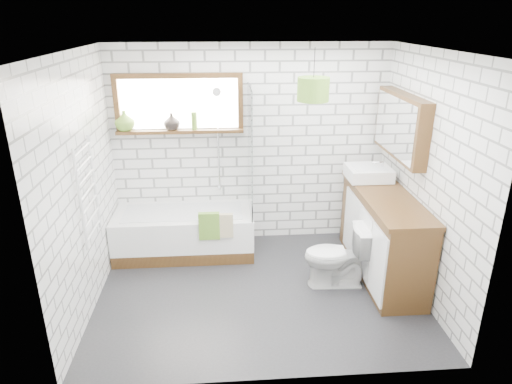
{
  "coord_description": "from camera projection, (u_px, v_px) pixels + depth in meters",
  "views": [
    {
      "loc": [
        -0.35,
        -4.21,
        2.79
      ],
      "look_at": [
        -0.01,
        0.25,
        1.05
      ],
      "focal_mm": 32.0,
      "sensor_mm": 36.0,
      "label": 1
    }
  ],
  "objects": [
    {
      "name": "floor",
      "position": [
        259.0,
        291.0,
        4.95
      ],
      "size": [
        3.4,
        2.6,
        0.01
      ],
      "primitive_type": "cube",
      "color": "black",
      "rests_on": "ground"
    },
    {
      "name": "ceiling",
      "position": [
        259.0,
        49.0,
        4.04
      ],
      "size": [
        3.4,
        2.6,
        0.01
      ],
      "primitive_type": "cube",
      "color": "white",
      "rests_on": "ground"
    },
    {
      "name": "wall_back",
      "position": [
        250.0,
        147.0,
        5.71
      ],
      "size": [
        3.4,
        0.01,
        2.5
      ],
      "primitive_type": "cube",
      "color": "white",
      "rests_on": "ground"
    },
    {
      "name": "wall_front",
      "position": [
        274.0,
        244.0,
        3.28
      ],
      "size": [
        3.4,
        0.01,
        2.5
      ],
      "primitive_type": "cube",
      "color": "white",
      "rests_on": "ground"
    },
    {
      "name": "wall_left",
      "position": [
        82.0,
        187.0,
        4.38
      ],
      "size": [
        0.01,
        2.6,
        2.5
      ],
      "primitive_type": "cube",
      "color": "white",
      "rests_on": "ground"
    },
    {
      "name": "wall_right",
      "position": [
        426.0,
        178.0,
        4.62
      ],
      "size": [
        0.01,
        2.6,
        2.5
      ],
      "primitive_type": "cube",
      "color": "white",
      "rests_on": "ground"
    },
    {
      "name": "window",
      "position": [
        179.0,
        104.0,
        5.41
      ],
      "size": [
        1.52,
        0.16,
        0.68
      ],
      "primitive_type": "cube",
      "color": "#3A2310",
      "rests_on": "wall_back"
    },
    {
      "name": "towel_radiator",
      "position": [
        88.0,
        192.0,
        4.4
      ],
      "size": [
        0.06,
        0.52,
        1.0
      ],
      "primitive_type": "cube",
      "color": "white",
      "rests_on": "wall_left"
    },
    {
      "name": "mirror_cabinet",
      "position": [
        401.0,
        126.0,
        5.02
      ],
      "size": [
        0.16,
        1.2,
        0.7
      ],
      "primitive_type": "cube",
      "color": "#3A2310",
      "rests_on": "wall_right"
    },
    {
      "name": "shower_riser",
      "position": [
        218.0,
        140.0,
        5.6
      ],
      "size": [
        0.02,
        0.02,
        1.3
      ],
      "primitive_type": "cylinder",
      "color": "silver",
      "rests_on": "wall_back"
    },
    {
      "name": "bathtub",
      "position": [
        185.0,
        232.0,
        5.66
      ],
      "size": [
        1.68,
        0.74,
        0.54
      ],
      "primitive_type": "cube",
      "color": "white",
      "rests_on": "floor"
    },
    {
      "name": "shower_screen",
      "position": [
        250.0,
        152.0,
        5.34
      ],
      "size": [
        0.02,
        0.72,
        1.5
      ],
      "primitive_type": "cube",
      "color": "white",
      "rests_on": "bathtub"
    },
    {
      "name": "towel_green",
      "position": [
        209.0,
        226.0,
        5.24
      ],
      "size": [
        0.24,
        0.07,
        0.33
      ],
      "primitive_type": "cube",
      "color": "#568528",
      "rests_on": "bathtub"
    },
    {
      "name": "towel_beige",
      "position": [
        224.0,
        226.0,
        5.25
      ],
      "size": [
        0.22,
        0.06,
        0.29
      ],
      "primitive_type": "cube",
      "color": "tan",
      "rests_on": "bathtub"
    },
    {
      "name": "vanity",
      "position": [
        383.0,
        234.0,
        5.13
      ],
      "size": [
        0.55,
        1.7,
        0.97
      ],
      "primitive_type": "cube",
      "color": "#3A2310",
      "rests_on": "floor"
    },
    {
      "name": "basin",
      "position": [
        368.0,
        173.0,
        5.39
      ],
      "size": [
        0.5,
        0.44,
        0.15
      ],
      "primitive_type": "cube",
      "color": "white",
      "rests_on": "vanity"
    },
    {
      "name": "tap",
      "position": [
        382.0,
        168.0,
        5.38
      ],
      "size": [
        0.04,
        0.04,
        0.16
      ],
      "primitive_type": "cylinder",
      "rotation": [
        0.0,
        0.0,
        0.4
      ],
      "color": "silver",
      "rests_on": "vanity"
    },
    {
      "name": "toilet",
      "position": [
        337.0,
        256.0,
        4.93
      ],
      "size": [
        0.43,
        0.71,
        0.71
      ],
      "primitive_type": "imported",
      "rotation": [
        0.0,
        0.0,
        -1.63
      ],
      "color": "white",
      "rests_on": "floor"
    },
    {
      "name": "vase_olive",
      "position": [
        125.0,
        122.0,
        5.41
      ],
      "size": [
        0.29,
        0.29,
        0.24
      ],
      "primitive_type": "imported",
      "rotation": [
        0.0,
        0.0,
        0.33
      ],
      "color": "olive",
      "rests_on": "window"
    },
    {
      "name": "vase_dark",
      "position": [
        172.0,
        123.0,
        5.45
      ],
      "size": [
        0.2,
        0.2,
        0.2
      ],
      "primitive_type": "imported",
      "rotation": [
        0.0,
        0.0,
        -0.05
      ],
      "color": "black",
      "rests_on": "window"
    },
    {
      "name": "bottle",
      "position": [
        194.0,
        123.0,
        5.47
      ],
      "size": [
        0.08,
        0.08,
        0.21
      ],
      "primitive_type": "cylinder",
      "rotation": [
        0.0,
        0.0,
        -0.34
      ],
      "color": "olive",
      "rests_on": "window"
    },
    {
      "name": "pendant",
      "position": [
        313.0,
        89.0,
        4.53
      ],
      "size": [
        0.32,
        0.32,
        0.24
      ],
      "primitive_type": "cylinder",
      "color": "#568528",
      "rests_on": "ceiling"
    }
  ]
}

